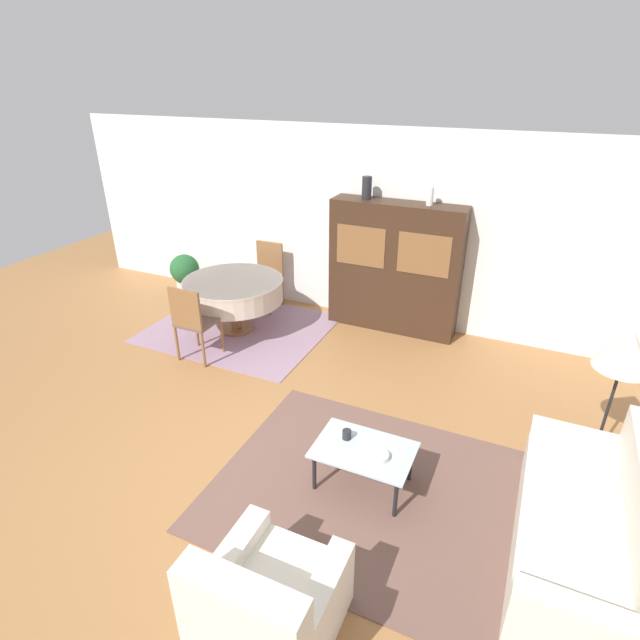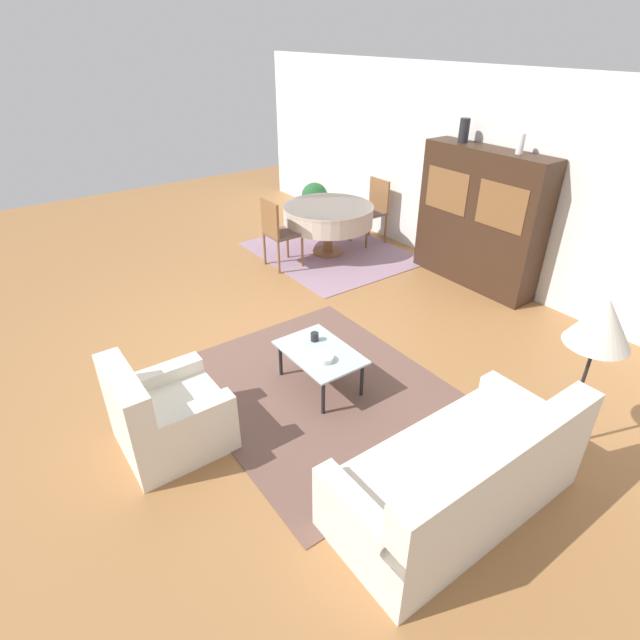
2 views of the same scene
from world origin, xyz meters
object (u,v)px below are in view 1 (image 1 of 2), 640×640
at_px(bowl, 379,456).
at_px(vase_tall, 367,188).
at_px(potted_plant, 185,272).
at_px(couch, 592,532).
at_px(dining_table, 233,290).
at_px(cup, 347,434).
at_px(coffee_table, 364,453).
at_px(dining_chair_far, 267,271).
at_px(armchair, 267,606).
at_px(dining_chair_near, 193,319).
at_px(display_cabinet, 394,268).
at_px(vase_short, 430,196).
at_px(floor_lamp, 626,352).

height_order(bowl, vase_tall, vase_tall).
bearing_deg(potted_plant, couch, -26.06).
relative_size(dining_table, cup, 16.00).
bearing_deg(dining_table, coffee_table, -37.77).
bearing_deg(dining_chair_far, bowl, 132.97).
xyz_separation_m(armchair, dining_chair_near, (-2.60, 2.68, 0.27)).
bearing_deg(bowl, potted_plant, 145.92).
relative_size(cup, bowl, 0.52).
relative_size(dining_chair_far, bowl, 6.06).
bearing_deg(display_cabinet, dining_table, -152.91).
bearing_deg(display_cabinet, potted_plant, -176.37).
height_order(dining_chair_near, cup, dining_chair_near).
distance_m(couch, vase_short, 4.10).
relative_size(display_cabinet, dining_chair_near, 1.80).
bearing_deg(floor_lamp, vase_tall, 147.98).
xyz_separation_m(dining_chair_near, vase_tall, (1.53, 1.92, 1.37)).
height_order(armchair, dining_chair_near, dining_chair_near).
height_order(dining_chair_far, cup, dining_chair_far).
xyz_separation_m(couch, dining_chair_far, (-4.46, 3.03, 0.27)).
bearing_deg(potted_plant, coffee_table, -34.51).
distance_m(coffee_table, vase_tall, 3.66).
xyz_separation_m(couch, floor_lamp, (0.10, 1.24, 0.88)).
bearing_deg(bowl, armchair, -99.22).
xyz_separation_m(coffee_table, cup, (-0.19, 0.07, 0.09)).
bearing_deg(vase_tall, cup, -72.27).
relative_size(armchair, vase_tall, 2.86).
distance_m(armchair, potted_plant, 5.99).
distance_m(couch, display_cabinet, 4.04).
distance_m(couch, vase_tall, 4.59).
xyz_separation_m(dining_table, dining_chair_far, (0.00, 0.91, -0.04)).
xyz_separation_m(dining_chair_near, vase_short, (2.37, 1.92, 1.34)).
bearing_deg(floor_lamp, dining_chair_far, 158.55).
relative_size(dining_chair_near, vase_tall, 3.40).
distance_m(armchair, vase_short, 4.88).
bearing_deg(dining_chair_near, display_cabinet, 44.15).
bearing_deg(dining_chair_far, couch, 145.84).
xyz_separation_m(display_cabinet, potted_plant, (-3.46, -0.22, -0.53)).
height_order(bowl, vase_short, vase_short).
relative_size(vase_tall, vase_short, 1.26).
bearing_deg(couch, armchair, 128.27).
xyz_separation_m(armchair, potted_plant, (-4.08, 4.38, 0.06)).
bearing_deg(bowl, coffee_table, 159.46).
distance_m(cup, vase_tall, 3.51).
bearing_deg(bowl, cup, 159.65).
xyz_separation_m(bowl, vase_tall, (-1.31, 3.14, 1.52)).
bearing_deg(bowl, floor_lamp, 35.93).
distance_m(vase_tall, potted_plant, 3.41).
xyz_separation_m(armchair, dining_chair_far, (-2.60, 4.50, 0.27)).
distance_m(coffee_table, dining_table, 3.40).
height_order(coffee_table, dining_table, dining_table).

